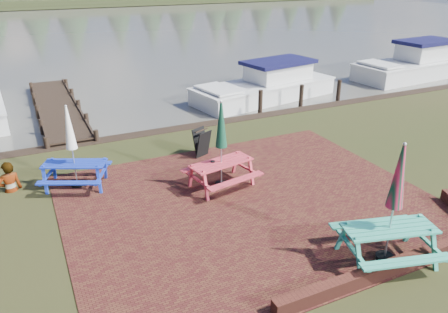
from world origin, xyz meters
The scene contains 12 objects.
ground centered at (0.00, 0.00, 0.00)m, with size 120.00×120.00×0.00m, color black.
paving centered at (0.00, 1.00, 0.01)m, with size 9.00×7.50×0.02m, color #3A1312.
brick_wall centered at (2.15, -2.42, 0.15)m, with size 6.21×1.79×0.30m.
water centered at (0.00, 37.00, 0.00)m, with size 120.00×60.00×0.02m, color #424139.
picnic_table_teal centered at (1.38, -2.20, 0.89)m, with size 2.19×2.04×2.55m.
picnic_table_red centered at (-0.26, 2.16, 0.83)m, with size 1.97×1.81×2.38m.
picnic_table_blue centered at (-3.80, 3.85, 0.80)m, with size 2.09×2.00×2.27m.
chalkboard centered at (0.07, 4.30, 0.45)m, with size 0.57×0.70×0.86m.
jetty centered at (-3.50, 11.28, 0.11)m, with size 1.76×9.08×1.00m.
boat_near centered at (5.54, 9.59, 0.36)m, with size 7.25×3.60×1.88m.
boat_far centered at (15.04, 9.75, 0.45)m, with size 7.19×3.02×2.19m.
person centered at (-5.44, 4.31, 0.82)m, with size 0.60×0.39×1.65m, color gray.
Camera 1 is at (-4.72, -7.42, 5.51)m, focal length 35.00 mm.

